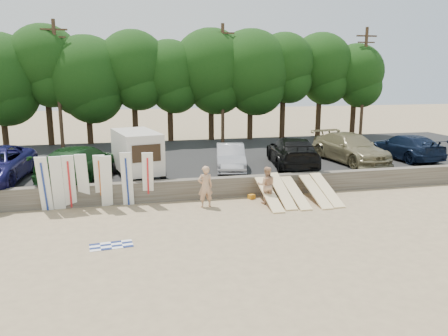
{
  "coord_description": "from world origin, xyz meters",
  "views": [
    {
      "loc": [
        -5.52,
        -17.36,
        5.99
      ],
      "look_at": [
        -0.87,
        3.0,
        1.47
      ],
      "focal_mm": 35.0,
      "sensor_mm": 36.0,
      "label": 1
    }
  ],
  "objects_px": {
    "beachgoer_a": "(205,187)",
    "beachgoer_b": "(267,185)",
    "car_2": "(230,157)",
    "car_5": "(405,147)",
    "car_3": "(292,151)",
    "box_trailer": "(137,151)",
    "car_1": "(81,162)",
    "cooler": "(288,193)",
    "car_4": "(350,148)"
  },
  "relations": [
    {
      "from": "box_trailer",
      "to": "beachgoer_a",
      "type": "xyz_separation_m",
      "value": [
        2.9,
        -3.85,
        -1.07
      ]
    },
    {
      "from": "car_1",
      "to": "cooler",
      "type": "distance_m",
      "value": 10.65
    },
    {
      "from": "car_4",
      "to": "cooler",
      "type": "distance_m",
      "value": 7.05
    },
    {
      "from": "car_3",
      "to": "car_5",
      "type": "relative_size",
      "value": 1.09
    },
    {
      "from": "car_5",
      "to": "beachgoer_b",
      "type": "relative_size",
      "value": 3.06
    },
    {
      "from": "car_1",
      "to": "car_2",
      "type": "relative_size",
      "value": 1.36
    },
    {
      "from": "car_1",
      "to": "beachgoer_b",
      "type": "relative_size",
      "value": 3.36
    },
    {
      "from": "box_trailer",
      "to": "beachgoer_a",
      "type": "bearing_deg",
      "value": -65.49
    },
    {
      "from": "car_1",
      "to": "beachgoer_b",
      "type": "xyz_separation_m",
      "value": [
        8.63,
        -4.06,
        -0.68
      ]
    },
    {
      "from": "car_2",
      "to": "cooler",
      "type": "distance_m",
      "value": 4.3
    },
    {
      "from": "car_5",
      "to": "beachgoer_a",
      "type": "xyz_separation_m",
      "value": [
        -13.74,
        -5.0,
        -0.52
      ]
    },
    {
      "from": "beachgoer_b",
      "to": "car_3",
      "type": "bearing_deg",
      "value": -108.33
    },
    {
      "from": "beachgoer_b",
      "to": "car_4",
      "type": "bearing_deg",
      "value": -129.24
    },
    {
      "from": "car_2",
      "to": "car_5",
      "type": "bearing_deg",
      "value": 14.23
    },
    {
      "from": "car_2",
      "to": "beachgoer_a",
      "type": "height_order",
      "value": "car_2"
    },
    {
      "from": "beachgoer_a",
      "to": "car_1",
      "type": "bearing_deg",
      "value": -40.93
    },
    {
      "from": "car_1",
      "to": "car_3",
      "type": "bearing_deg",
      "value": -153.93
    },
    {
      "from": "car_3",
      "to": "car_5",
      "type": "distance_m",
      "value": 7.74
    },
    {
      "from": "box_trailer",
      "to": "car_5",
      "type": "xyz_separation_m",
      "value": [
        16.64,
        1.15,
        -0.56
      ]
    },
    {
      "from": "car_3",
      "to": "box_trailer",
      "type": "bearing_deg",
      "value": 15.26
    },
    {
      "from": "beachgoer_b",
      "to": "car_5",
      "type": "bearing_deg",
      "value": -139.7
    },
    {
      "from": "beachgoer_b",
      "to": "box_trailer",
      "type": "bearing_deg",
      "value": -18.79
    },
    {
      "from": "car_3",
      "to": "car_1",
      "type": "bearing_deg",
      "value": 13.4
    },
    {
      "from": "beachgoer_a",
      "to": "cooler",
      "type": "bearing_deg",
      "value": -175.32
    },
    {
      "from": "car_1",
      "to": "car_3",
      "type": "xyz_separation_m",
      "value": [
        11.73,
        0.62,
        -0.0
      ]
    },
    {
      "from": "car_1",
      "to": "car_2",
      "type": "distance_m",
      "value": 7.98
    },
    {
      "from": "car_3",
      "to": "beachgoer_a",
      "type": "bearing_deg",
      "value": 47.87
    },
    {
      "from": "cooler",
      "to": "beachgoer_a",
      "type": "bearing_deg",
      "value": 166.39
    },
    {
      "from": "box_trailer",
      "to": "car_2",
      "type": "bearing_deg",
      "value": -6.79
    },
    {
      "from": "cooler",
      "to": "box_trailer",
      "type": "bearing_deg",
      "value": 132.97
    },
    {
      "from": "car_1",
      "to": "car_4",
      "type": "distance_m",
      "value": 15.66
    },
    {
      "from": "beachgoer_a",
      "to": "beachgoer_b",
      "type": "xyz_separation_m",
      "value": [
        2.9,
        -0.07,
        -0.09
      ]
    },
    {
      "from": "cooler",
      "to": "car_4",
      "type": "bearing_deg",
      "value": 12.1
    },
    {
      "from": "beachgoer_a",
      "to": "beachgoer_b",
      "type": "height_order",
      "value": "beachgoer_a"
    },
    {
      "from": "beachgoer_a",
      "to": "car_2",
      "type": "bearing_deg",
      "value": -123.25
    },
    {
      "from": "car_4",
      "to": "beachgoer_b",
      "type": "relative_size",
      "value": 3.37
    },
    {
      "from": "car_1",
      "to": "beachgoer_b",
      "type": "height_order",
      "value": "car_1"
    },
    {
      "from": "box_trailer",
      "to": "car_2",
      "type": "distance_m",
      "value": 5.2
    },
    {
      "from": "car_2",
      "to": "car_3",
      "type": "bearing_deg",
      "value": 14.88
    },
    {
      "from": "box_trailer",
      "to": "beachgoer_a",
      "type": "distance_m",
      "value": 4.94
    },
    {
      "from": "box_trailer",
      "to": "car_2",
      "type": "relative_size",
      "value": 0.94
    },
    {
      "from": "car_4",
      "to": "beachgoer_b",
      "type": "bearing_deg",
      "value": -151.75
    },
    {
      "from": "car_4",
      "to": "box_trailer",
      "type": "bearing_deg",
      "value": 177.54
    },
    {
      "from": "car_2",
      "to": "car_1",
      "type": "bearing_deg",
      "value": -166.29
    },
    {
      "from": "cooler",
      "to": "car_3",
      "type": "bearing_deg",
      "value": 41.91
    },
    {
      "from": "car_2",
      "to": "car_3",
      "type": "relative_size",
      "value": 0.74
    },
    {
      "from": "car_2",
      "to": "cooler",
      "type": "relative_size",
      "value": 11.44
    },
    {
      "from": "beachgoer_a",
      "to": "car_4",
      "type": "bearing_deg",
      "value": -159.59
    },
    {
      "from": "box_trailer",
      "to": "car_5",
      "type": "bearing_deg",
      "value": -8.51
    },
    {
      "from": "car_3",
      "to": "car_4",
      "type": "distance_m",
      "value": 3.91
    }
  ]
}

